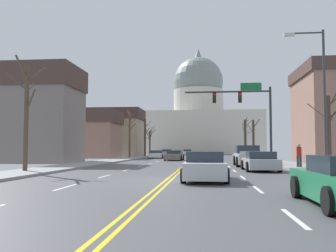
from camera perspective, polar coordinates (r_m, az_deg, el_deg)
name	(u,v)px	position (r m, az deg, el deg)	size (l,w,h in m)	color
ground	(168,180)	(16.48, 0.06, -8.49)	(20.00, 180.00, 0.20)	#49494E
signal_gantry	(246,106)	(33.89, 12.29, 3.15)	(7.91, 0.41, 7.31)	#28282D
street_lamp_right	(319,87)	(21.59, 22.77, 5.65)	(2.18, 0.24, 7.86)	#333338
capitol_building	(199,119)	(92.02, 4.85, 1.09)	(30.40, 20.30, 27.03)	beige
pickup_truck_near_00	(248,157)	(30.05, 12.56, -4.76)	(2.29, 5.80, 1.67)	#ADB2B7
sedan_near_01	(260,162)	(23.83, 14.35, -5.50)	(2.13, 4.33, 1.24)	#9EA3A8
sedan_near_02	(205,167)	(16.40, 5.87, -6.42)	(2.01, 4.63, 1.30)	silver
sedan_oncoming_00	(174,156)	(42.46, 1.02, -4.69)	(2.16, 4.47, 1.16)	#6B6056
sedan_oncoming_01	(157,154)	(51.29, -1.79, -4.52)	(2.08, 4.29, 1.12)	silver
sedan_oncoming_02	(167,153)	(64.70, -0.19, -4.27)	(2.03, 4.29, 1.20)	#9EA3A8
sedan_oncoming_03	(188,152)	(75.73, 3.11, -4.17)	(2.03, 4.63, 1.14)	silver
flank_building_00	(106,132)	(64.12, -9.81, -1.02)	(12.93, 7.38, 8.20)	tan
flank_building_01	(33,114)	(38.35, -20.58, 1.78)	(9.15, 6.34, 9.52)	slate
flank_building_02	(73,134)	(54.93, -14.78, -1.22)	(13.59, 7.68, 6.92)	#8C6656
bare_tree_00	(245,138)	(68.48, 12.03, -1.79)	(1.14, 1.79, 6.58)	brown
bare_tree_01	(150,141)	(65.63, -2.90, -2.37)	(2.33, 2.07, 5.31)	#423328
bare_tree_02	(245,137)	(57.79, 12.13, -1.74)	(2.25, 1.76, 6.25)	#423328
bare_tree_03	(26,112)	(22.83, -21.48, 2.03)	(2.34, 1.88, 6.68)	#4C3D2D
bare_tree_04	(253,138)	(51.15, 13.35, -1.83)	(1.57, 1.48, 5.29)	#423328
bare_tree_05	(145,137)	(60.02, -3.63, -1.73)	(1.03, 2.26, 6.10)	#4C3D2D
bare_tree_06	(329,129)	(22.29, 24.11, -0.49)	(1.59, 2.57, 4.55)	#423328
bare_tree_07	(130,133)	(51.27, -6.05, -1.04)	(2.43, 2.30, 6.81)	brown
pedestrian_01	(299,154)	(26.78, 19.99, -4.18)	(0.35, 0.34, 1.62)	#33333D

